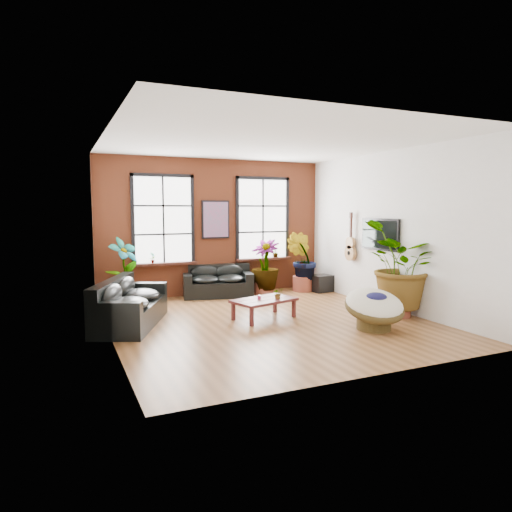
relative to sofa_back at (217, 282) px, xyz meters
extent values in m
cube|color=brown|center=(0.06, -2.91, -0.37)|extent=(6.00, 6.50, 0.02)
cube|color=white|center=(0.06, -2.91, 3.15)|extent=(6.00, 6.50, 0.02)
cube|color=#4B1F11|center=(0.06, 0.35, 1.39)|extent=(6.00, 0.02, 3.50)
cube|color=silver|center=(0.06, -6.17, 1.39)|extent=(6.00, 0.02, 3.50)
cube|color=silver|center=(-2.95, -2.91, 1.39)|extent=(0.02, 6.50, 3.50)
cube|color=silver|center=(3.07, -2.91, 1.39)|extent=(0.02, 6.50, 3.50)
cube|color=white|center=(-1.29, 0.29, 1.59)|extent=(1.40, 0.02, 2.10)
cube|color=black|center=(-1.29, 0.22, 0.51)|extent=(1.60, 0.22, 0.06)
cube|color=white|center=(1.41, 0.29, 1.59)|extent=(1.40, 0.02, 2.10)
cube|color=black|center=(1.41, 0.22, 0.51)|extent=(1.60, 0.22, 0.06)
cube|color=black|center=(-0.01, -0.05, -0.16)|extent=(1.88, 1.21, 0.39)
cube|color=black|center=(0.06, 0.26, 0.23)|extent=(1.74, 0.58, 0.40)
cube|color=black|center=(-0.76, 0.12, 0.14)|extent=(0.39, 0.87, 0.21)
cube|color=black|center=(0.73, -0.22, 0.14)|extent=(0.39, 0.87, 0.21)
ellipsoid|color=black|center=(-0.34, -0.02, 0.09)|extent=(0.86, 0.85, 0.22)
ellipsoid|color=black|center=(-0.29, 0.21, 0.23)|extent=(0.76, 0.38, 0.39)
ellipsoid|color=black|center=(0.30, -0.17, 0.09)|extent=(0.86, 0.85, 0.22)
ellipsoid|color=black|center=(0.35, 0.07, 0.23)|extent=(0.76, 0.38, 0.39)
cube|color=black|center=(-2.48, -2.11, -0.14)|extent=(1.77, 2.42, 0.44)
cube|color=black|center=(-2.80, -1.97, 0.30)|extent=(1.13, 2.13, 0.45)
cube|color=black|center=(-2.89, -3.02, 0.19)|extent=(0.94, 0.59, 0.23)
cube|color=black|center=(-2.06, -1.20, 0.19)|extent=(0.94, 0.59, 0.23)
ellipsoid|color=black|center=(-2.61, -2.54, 0.14)|extent=(1.12, 1.21, 0.25)
ellipsoid|color=black|center=(-2.86, -2.43, 0.30)|extent=(0.63, 0.99, 0.43)
ellipsoid|color=black|center=(-2.24, -1.73, 0.14)|extent=(1.12, 1.21, 0.25)
ellipsoid|color=black|center=(-2.49, -1.62, 0.30)|extent=(0.63, 0.99, 0.43)
cube|color=#4A1A1B|center=(0.07, -2.68, 0.02)|extent=(1.42, 1.04, 0.05)
cube|color=black|center=(0.11, -2.79, 0.05)|extent=(1.22, 0.35, 0.00)
cube|color=black|center=(0.04, -2.56, 0.05)|extent=(1.22, 0.35, 0.00)
cube|color=#4A1A1B|center=(-0.39, -3.11, -0.18)|extent=(0.08, 0.08, 0.35)
cube|color=#4A1A1B|center=(0.69, -2.80, -0.18)|extent=(0.08, 0.08, 0.35)
cube|color=#4A1A1B|center=(-0.55, -2.55, -0.18)|extent=(0.08, 0.08, 0.35)
cube|color=#4A1A1B|center=(0.54, -2.24, -0.18)|extent=(0.08, 0.08, 0.35)
cylinder|color=#B72D52|center=(-0.03, -2.66, 0.09)|extent=(0.09, 0.09, 0.08)
cylinder|color=#4B3C1A|center=(1.60, -4.24, -0.23)|extent=(0.74, 0.74, 0.25)
torus|color=#4B3C1A|center=(1.60, -4.24, 0.06)|extent=(1.28, 1.28, 0.50)
ellipsoid|color=silver|center=(1.60, -4.24, 0.12)|extent=(1.25, 1.29, 0.67)
ellipsoid|color=#151441|center=(1.59, -4.29, 0.25)|extent=(0.48, 0.41, 0.19)
cube|color=black|center=(0.06, 0.28, 1.59)|extent=(0.74, 0.04, 0.98)
cube|color=#0C7F8C|center=(0.06, 0.25, 1.59)|extent=(0.66, 0.02, 0.90)
cube|color=black|center=(3.01, -2.61, 1.29)|extent=(0.06, 1.25, 0.72)
cube|color=black|center=(2.97, -2.61, 1.29)|extent=(0.01, 1.15, 0.62)
cylinder|color=#B27F4C|center=(2.96, -1.56, 0.77)|extent=(0.09, 0.38, 0.38)
cylinder|color=#B27F4C|center=(2.96, -1.56, 1.02)|extent=(0.09, 0.30, 0.30)
cylinder|color=black|center=(2.95, -1.56, 0.77)|extent=(0.09, 0.11, 0.11)
cube|color=black|center=(2.96, -1.56, 1.39)|extent=(0.04, 0.05, 0.55)
cube|color=black|center=(2.96, -1.56, 1.71)|extent=(0.06, 0.06, 0.14)
cube|color=black|center=(2.77, -0.55, -0.14)|extent=(0.59, 0.52, 0.45)
cylinder|color=brown|center=(-2.28, -0.12, -0.16)|extent=(0.60, 0.60, 0.40)
cylinder|color=brown|center=(2.36, -0.25, -0.16)|extent=(0.57, 0.57, 0.41)
cylinder|color=brown|center=(2.71, -3.63, -0.18)|extent=(0.50, 0.50, 0.37)
cylinder|color=brown|center=(1.17, -0.28, -0.18)|extent=(0.60, 0.60, 0.37)
imported|color=#1D4312|center=(-2.32, -0.15, 0.51)|extent=(0.91, 0.84, 1.43)
imported|color=#1D4312|center=(2.32, -0.24, 0.51)|extent=(1.02, 1.00, 1.44)
imported|color=#1D4312|center=(2.74, -3.67, 0.72)|extent=(2.19, 2.16, 1.84)
imported|color=#1D4312|center=(1.20, -0.31, 0.43)|extent=(1.01, 1.01, 1.29)
imported|color=#1D4312|center=(0.34, -2.77, 0.16)|extent=(0.21, 0.18, 0.22)
imported|color=#1D4312|center=(-1.59, 0.22, 0.67)|extent=(0.17, 0.17, 0.27)
imported|color=#1D4312|center=(1.76, 0.22, 0.67)|extent=(0.19, 0.19, 0.27)
camera|label=1|loc=(-3.75, -10.93, 1.88)|focal=32.00mm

